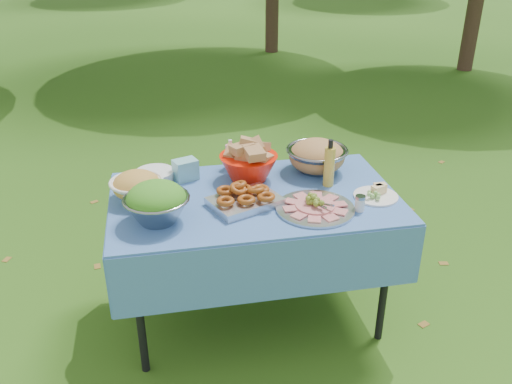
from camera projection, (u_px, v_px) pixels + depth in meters
ground at (255, 314)px, 3.12m from camera, size 80.00×80.00×0.00m
picnic_table at (255, 258)px, 2.95m from camera, size 1.46×0.86×0.76m
salad_bowl at (157, 202)px, 2.50m from camera, size 0.37×0.37×0.20m
pasta_bowl_white at (137, 185)px, 2.72m from camera, size 0.32×0.32×0.15m
plate_stack at (155, 175)px, 2.94m from camera, size 0.25×0.25×0.05m
wipes_box at (186, 170)px, 2.93m from camera, size 0.15×0.13×0.11m
sanitizer_bottle at (231, 154)px, 3.07m from camera, size 0.08×0.08×0.17m
bread_bowl at (249, 161)px, 2.92m from camera, size 0.38×0.38×0.21m
pasta_bowl_steel at (317, 156)px, 3.02m from camera, size 0.44×0.44×0.18m
fried_tray at (245, 198)px, 2.67m from camera, size 0.40×0.34×0.08m
charcuterie_platter at (315, 202)px, 2.63m from camera, size 0.47×0.47×0.09m
oil_bottle at (329, 163)px, 2.83m from camera, size 0.07×0.07×0.26m
cheese_plate at (376, 192)px, 2.75m from camera, size 0.27×0.27×0.06m
shaker at (360, 203)px, 2.62m from camera, size 0.05×0.05×0.08m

